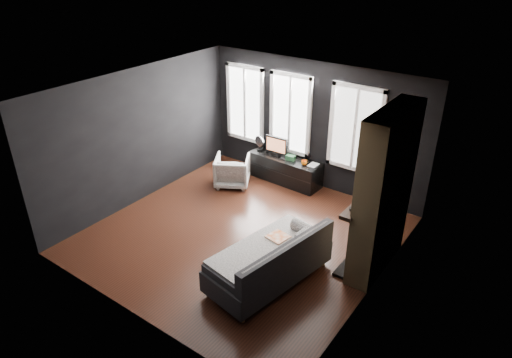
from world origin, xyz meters
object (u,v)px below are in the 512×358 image
Objects in this scene: sofa at (269,257)px; media_console at (285,169)px; mug at (304,162)px; monitor at (277,145)px; armchair at (232,169)px; book at (310,159)px; mantel_vase at (380,179)px.

media_console is at bearing 128.10° from sofa.
monitor is at bearing 174.45° from mug.
monitor is (0.61, 0.81, 0.45)m from armchair.
book is (0.08, 0.09, 0.06)m from mug.
mantel_vase is (3.40, -0.38, 0.95)m from armchair.
mug is (0.75, -0.07, -0.18)m from monitor.
mantel_vase is at bearing -22.46° from media_console.
mug is 0.51× the size of book.
mantel_vase is (2.03, -1.11, 0.68)m from mug.
monitor reaches higher than armchair.
mantel_vase is (2.55, -1.19, 1.03)m from media_console.
mantel_vase is at bearing -24.03° from monitor.
mantel_vase is at bearing 72.16° from sofa.
sofa is at bearing -59.31° from media_console.
mantel_vase is at bearing -28.63° from mug.
armchair is 1.57m from mug.
monitor is 3.07m from mantel_vase.
armchair is 2.95× the size of book.
mug is (1.36, 0.73, 0.27)m from armchair.
mantel_vase is at bearing -31.64° from book.
monitor is (-0.24, -0.01, 0.53)m from media_console.
media_console is 2.99m from mantel_vase.
armchair is 1.11m from monitor.
sofa is 1.22× the size of media_console.
sofa is 2.22m from mantel_vase.
media_console is at bearing 171.14° from mug.
media_console is 6.70× the size of book.
mug is (-1.08, 2.91, 0.20)m from sofa.
mantel_vase reaches higher than sofa.
monitor reaches higher than sofa.
media_console is 3.04× the size of monitor.
armchair reaches higher than media_console.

